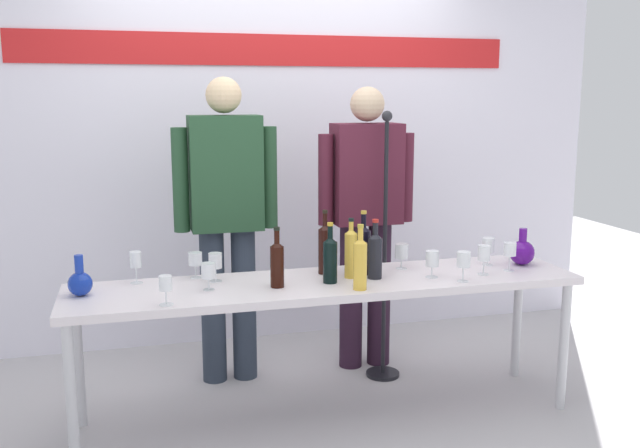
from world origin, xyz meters
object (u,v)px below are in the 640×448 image
(decanter_blue_left, at_px, (80,282))
(decanter_blue_right, at_px, (522,252))
(wine_bottle_1, at_px, (351,252))
(wine_bottle_5, at_px, (277,262))
(wine_glass_right_5, at_px, (432,259))
(display_table, at_px, (328,292))
(wine_glass_left_3, at_px, (136,261))
(wine_bottle_2, at_px, (325,247))
(wine_glass_right_1, at_px, (402,251))
(presenter_left, at_px, (226,212))
(wine_glass_left_4, at_px, (215,261))
(wine_glass_right_4, at_px, (464,260))
(presenter_right, at_px, (366,210))
(wine_glass_right_0, at_px, (484,254))
(microphone_stand, at_px, (384,290))
(wine_bottle_0, at_px, (363,248))
(wine_glass_right_2, at_px, (488,246))
(wine_glass_left_0, at_px, (166,284))
(wine_glass_left_1, at_px, (208,271))
(wine_glass_right_3, at_px, (510,250))
(wine_glass_left_2, at_px, (195,259))
(wine_bottle_3, at_px, (330,258))
(wine_bottle_4, at_px, (360,262))
(wine_bottle_6, at_px, (375,254))

(decanter_blue_left, relative_size, decanter_blue_right, 0.96)
(decanter_blue_left, bearing_deg, wine_bottle_1, -0.60)
(wine_bottle_5, height_order, wine_glass_right_5, wine_bottle_5)
(display_table, height_order, wine_glass_left_3, wine_glass_left_3)
(wine_bottle_2, relative_size, wine_glass_right_1, 2.45)
(presenter_left, distance_m, wine_glass_right_5, 1.20)
(wine_glass_left_4, xyz_separation_m, wine_glass_right_5, (1.08, -0.21, -0.01))
(presenter_left, bearing_deg, wine_glass_left_4, -104.20)
(decanter_blue_right, bearing_deg, wine_glass_right_4, -153.48)
(presenter_left, height_order, presenter_right, presenter_left)
(decanter_blue_left, bearing_deg, display_table, -1.89)
(wine_glass_right_0, bearing_deg, wine_bottle_1, 169.98)
(wine_glass_left_4, height_order, wine_glass_right_5, wine_glass_left_4)
(wine_bottle_5, bearing_deg, wine_glass_right_1, 14.20)
(microphone_stand, bearing_deg, wine_bottle_0, -125.09)
(wine_glass_left_3, relative_size, wine_glass_right_2, 1.05)
(presenter_left, bearing_deg, wine_glass_left_0, -114.62)
(presenter_left, height_order, wine_glass_left_1, presenter_left)
(wine_glass_left_3, relative_size, wine_glass_right_3, 1.05)
(wine_glass_left_3, relative_size, wine_glass_right_0, 1.04)
(presenter_left, height_order, wine_bottle_5, presenter_left)
(wine_bottle_5, bearing_deg, wine_glass_right_4, -8.91)
(wine_bottle_2, bearing_deg, wine_bottle_1, -48.21)
(wine_glass_left_2, bearing_deg, wine_glass_right_3, -10.03)
(wine_bottle_5, xyz_separation_m, wine_glass_left_3, (-0.66, 0.26, -0.01))
(wine_bottle_5, height_order, wine_glass_right_3, wine_bottle_5)
(wine_bottle_3, height_order, wine_glass_left_2, wine_bottle_3)
(wine_bottle_5, bearing_deg, wine_bottle_0, 14.64)
(wine_bottle_2, relative_size, wine_glass_left_2, 2.54)
(display_table, bearing_deg, wine_glass_left_0, -165.28)
(decanter_blue_left, distance_m, wine_bottle_1, 1.32)
(wine_glass_right_1, xyz_separation_m, wine_glass_right_4, (0.20, -0.33, 0.02))
(wine_bottle_1, height_order, wine_glass_left_2, wine_bottle_1)
(wine_bottle_4, distance_m, wine_glass_left_3, 1.11)
(wine_bottle_6, height_order, wine_glass_right_0, wine_bottle_6)
(decanter_blue_left, bearing_deg, wine_glass_right_0, -3.86)
(wine_glass_left_0, xyz_separation_m, wine_glass_left_4, (0.26, 0.34, 0.01))
(wine_glass_left_0, height_order, wine_glass_right_2, wine_glass_right_2)
(decanter_blue_right, height_order, wine_bottle_4, wine_bottle_4)
(presenter_right, bearing_deg, decanter_blue_left, -159.57)
(wine_glass_right_3, bearing_deg, wine_bottle_5, 179.67)
(display_table, distance_m, wine_glass_right_4, 0.70)
(display_table, xyz_separation_m, wine_bottle_4, (0.10, -0.20, 0.20))
(display_table, bearing_deg, wine_glass_right_5, -8.36)
(wine_glass_left_2, height_order, microphone_stand, microphone_stand)
(decanter_blue_left, height_order, wine_glass_right_5, decanter_blue_left)
(presenter_left, height_order, wine_bottle_4, presenter_left)
(wine_bottle_0, height_order, wine_glass_left_0, wine_bottle_0)
(decanter_blue_right, relative_size, wine_glass_right_5, 1.48)
(wine_bottle_5, xyz_separation_m, wine_glass_left_0, (-0.54, -0.16, -0.03))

